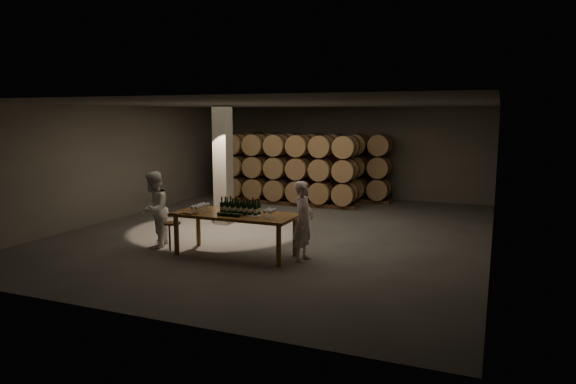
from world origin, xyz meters
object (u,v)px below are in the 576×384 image
at_px(person_man, 303,221).
at_px(notebook_near, 191,213).
at_px(stool, 172,227).
at_px(tasting_table, 235,218).
at_px(bottle_cluster, 240,208).
at_px(person_woman, 154,210).
at_px(plate, 254,216).

bearing_deg(person_man, notebook_near, 104.45).
bearing_deg(stool, tasting_table, 4.68).
distance_m(notebook_near, person_man, 2.37).
bearing_deg(person_man, bottle_cluster, 98.99).
bearing_deg(bottle_cluster, person_woman, -178.65).
bearing_deg(plate, person_man, 15.59).
relative_size(tasting_table, stool, 4.23).
relative_size(tasting_table, person_man, 1.59).
height_order(tasting_table, stool, tasting_table).
xyz_separation_m(plate, notebook_near, (-1.33, -0.28, 0.01)).
height_order(tasting_table, bottle_cluster, bottle_cluster).
bearing_deg(plate, stool, -179.28).
distance_m(tasting_table, person_man, 1.47).
distance_m(tasting_table, bottle_cluster, 0.26).
xyz_separation_m(tasting_table, person_man, (1.46, 0.17, 0.02)).
bearing_deg(notebook_near, plate, 27.78).
distance_m(notebook_near, stool, 0.82).
bearing_deg(tasting_table, plate, -11.19).
relative_size(notebook_near, person_man, 0.16).
xyz_separation_m(notebook_near, person_woman, (-1.17, 0.31, -0.06)).
relative_size(plate, person_man, 0.17).
height_order(notebook_near, person_man, person_man).
distance_m(plate, person_woman, 2.50).
relative_size(bottle_cluster, person_woman, 0.51).
bearing_deg(tasting_table, person_woman, -178.13).
xyz_separation_m(bottle_cluster, person_woman, (-2.14, -0.05, -0.17)).
distance_m(plate, notebook_near, 1.36).
xyz_separation_m(person_man, person_woman, (-3.47, -0.24, 0.04)).
bearing_deg(tasting_table, notebook_near, -155.65).
relative_size(tasting_table, bottle_cluster, 2.99).
distance_m(bottle_cluster, person_man, 1.36).
xyz_separation_m(notebook_near, person_man, (2.30, 0.55, -0.10)).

